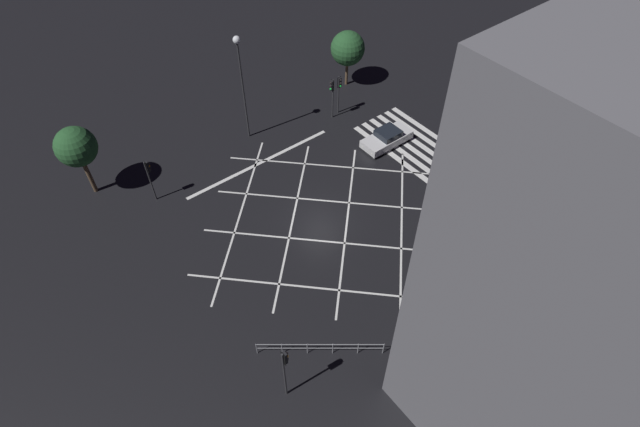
{
  "coord_description": "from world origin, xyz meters",
  "views": [
    {
      "loc": [
        -18.81,
        14.73,
        26.71
      ],
      "look_at": [
        0.0,
        0.0,
        0.67
      ],
      "focal_mm": 28.0,
      "sensor_mm": 36.0,
      "label": 1
    }
  ],
  "objects_px": {
    "traffic_light_sw_cross": "(506,215)",
    "waiting_car": "(387,138)",
    "traffic_light_nw_cross": "(285,366)",
    "street_tree_near": "(76,147)",
    "traffic_light_ne_cross": "(149,173)",
    "street_lamp_east": "(549,101)",
    "traffic_light_se_cross": "(332,91)",
    "traffic_light_se_main": "(339,88)",
    "street_tree_far": "(348,48)",
    "street_lamp_west": "(240,65)"
  },
  "relations": [
    {
      "from": "traffic_light_nw_cross",
      "to": "street_lamp_west",
      "type": "xyz_separation_m",
      "value": [
        20.14,
        -10.37,
        3.46
      ]
    },
    {
      "from": "street_lamp_east",
      "to": "street_tree_far",
      "type": "distance_m",
      "value": 18.0
    },
    {
      "from": "traffic_light_nw_cross",
      "to": "street_lamp_west",
      "type": "height_order",
      "value": "street_lamp_west"
    },
    {
      "from": "street_tree_near",
      "to": "traffic_light_sw_cross",
      "type": "bearing_deg",
      "value": -137.36
    },
    {
      "from": "traffic_light_se_cross",
      "to": "traffic_light_nw_cross",
      "type": "bearing_deg",
      "value": 45.56
    },
    {
      "from": "traffic_light_se_main",
      "to": "waiting_car",
      "type": "relative_size",
      "value": 0.83
    },
    {
      "from": "traffic_light_se_cross",
      "to": "street_tree_near",
      "type": "relative_size",
      "value": 0.66
    },
    {
      "from": "traffic_light_nw_cross",
      "to": "street_lamp_east",
      "type": "bearing_deg",
      "value": 8.08
    },
    {
      "from": "traffic_light_sw_cross",
      "to": "waiting_car",
      "type": "bearing_deg",
      "value": -94.94
    },
    {
      "from": "traffic_light_se_cross",
      "to": "street_tree_far",
      "type": "distance_m",
      "value": 5.58
    },
    {
      "from": "street_tree_far",
      "to": "traffic_light_nw_cross",
      "type": "bearing_deg",
      "value": 133.89
    },
    {
      "from": "traffic_light_ne_cross",
      "to": "street_lamp_east",
      "type": "bearing_deg",
      "value": -29.88
    },
    {
      "from": "street_tree_far",
      "to": "street_lamp_east",
      "type": "bearing_deg",
      "value": -166.82
    },
    {
      "from": "traffic_light_ne_cross",
      "to": "street_lamp_east",
      "type": "relative_size",
      "value": 0.41
    },
    {
      "from": "traffic_light_se_main",
      "to": "street_lamp_east",
      "type": "relative_size",
      "value": 0.41
    },
    {
      "from": "street_lamp_east",
      "to": "street_tree_far",
      "type": "xyz_separation_m",
      "value": [
        17.4,
        4.07,
        -2.16
      ]
    },
    {
      "from": "waiting_car",
      "to": "street_tree_far",
      "type": "bearing_deg",
      "value": -109.41
    },
    {
      "from": "traffic_light_se_main",
      "to": "street_lamp_east",
      "type": "bearing_deg",
      "value": 27.9
    },
    {
      "from": "street_tree_near",
      "to": "street_tree_far",
      "type": "distance_m",
      "value": 24.3
    },
    {
      "from": "street_tree_near",
      "to": "waiting_car",
      "type": "height_order",
      "value": "street_tree_near"
    },
    {
      "from": "traffic_light_ne_cross",
      "to": "street_lamp_west",
      "type": "height_order",
      "value": "street_lamp_west"
    },
    {
      "from": "traffic_light_se_cross",
      "to": "street_tree_far",
      "type": "height_order",
      "value": "street_tree_far"
    },
    {
      "from": "traffic_light_sw_cross",
      "to": "traffic_light_ne_cross",
      "type": "xyz_separation_m",
      "value": [
        18.16,
        16.77,
        0.1
      ]
    },
    {
      "from": "street_tree_near",
      "to": "traffic_light_se_main",
      "type": "bearing_deg",
      "value": -100.2
    },
    {
      "from": "street_lamp_east",
      "to": "traffic_light_se_cross",
      "type": "bearing_deg",
      "value": 31.01
    },
    {
      "from": "street_tree_far",
      "to": "traffic_light_se_main",
      "type": "bearing_deg",
      "value": 131.46
    },
    {
      "from": "traffic_light_se_cross",
      "to": "street_lamp_west",
      "type": "bearing_deg",
      "value": -17.89
    },
    {
      "from": "traffic_light_se_cross",
      "to": "waiting_car",
      "type": "xyz_separation_m",
      "value": [
        -5.66,
        -1.29,
        -2.07
      ]
    },
    {
      "from": "traffic_light_nw_cross",
      "to": "traffic_light_se_main",
      "type": "xyz_separation_m",
      "value": [
        18.0,
        -18.43,
        -0.64
      ]
    },
    {
      "from": "traffic_light_sw_cross",
      "to": "traffic_light_nw_cross",
      "type": "relative_size",
      "value": 0.78
    },
    {
      "from": "traffic_light_ne_cross",
      "to": "street_tree_near",
      "type": "bearing_deg",
      "value": 132.16
    },
    {
      "from": "traffic_light_nw_cross",
      "to": "street_tree_near",
      "type": "height_order",
      "value": "street_tree_near"
    },
    {
      "from": "street_lamp_east",
      "to": "street_lamp_west",
      "type": "distance_m",
      "value": 22.7
    },
    {
      "from": "traffic_light_sw_cross",
      "to": "street_tree_far",
      "type": "relative_size",
      "value": 0.67
    },
    {
      "from": "traffic_light_sw_cross",
      "to": "waiting_car",
      "type": "height_order",
      "value": "traffic_light_sw_cross"
    },
    {
      "from": "traffic_light_nw_cross",
      "to": "traffic_light_ne_cross",
      "type": "xyz_separation_m",
      "value": [
        18.08,
        -0.95,
        -0.61
      ]
    },
    {
      "from": "traffic_light_ne_cross",
      "to": "street_tree_near",
      "type": "relative_size",
      "value": 0.64
    },
    {
      "from": "street_tree_far",
      "to": "waiting_car",
      "type": "distance_m",
      "value": 9.93
    },
    {
      "from": "traffic_light_nw_cross",
      "to": "traffic_light_ne_cross",
      "type": "height_order",
      "value": "traffic_light_nw_cross"
    },
    {
      "from": "traffic_light_nw_cross",
      "to": "traffic_light_se_main",
      "type": "height_order",
      "value": "traffic_light_nw_cross"
    },
    {
      "from": "street_tree_near",
      "to": "traffic_light_nw_cross",
      "type": "bearing_deg",
      "value": -173.81
    },
    {
      "from": "traffic_light_ne_cross",
      "to": "street_tree_far",
      "type": "relative_size",
      "value": 0.7
    },
    {
      "from": "traffic_light_ne_cross",
      "to": "waiting_car",
      "type": "relative_size",
      "value": 0.84
    },
    {
      "from": "street_lamp_west",
      "to": "street_tree_far",
      "type": "xyz_separation_m",
      "value": [
        0.95,
        -11.55,
        -3.01
      ]
    },
    {
      "from": "traffic_light_sw_cross",
      "to": "traffic_light_se_main",
      "type": "bearing_deg",
      "value": -92.22
    },
    {
      "from": "street_tree_near",
      "to": "traffic_light_ne_cross",
      "type": "bearing_deg",
      "value": -137.84
    },
    {
      "from": "traffic_light_ne_cross",
      "to": "street_lamp_west",
      "type": "relative_size",
      "value": 0.4
    },
    {
      "from": "traffic_light_se_main",
      "to": "street_lamp_east",
      "type": "height_order",
      "value": "street_lamp_east"
    },
    {
      "from": "street_lamp_west",
      "to": "waiting_car",
      "type": "relative_size",
      "value": 2.07
    },
    {
      "from": "street_lamp_east",
      "to": "waiting_car",
      "type": "height_order",
      "value": "street_lamp_east"
    }
  ]
}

